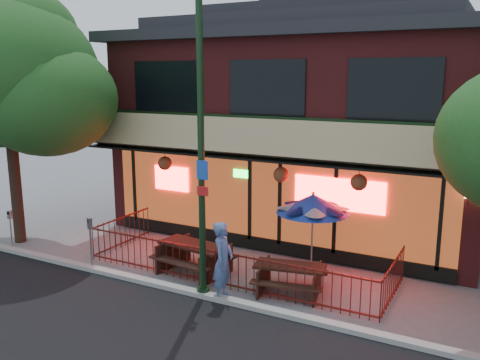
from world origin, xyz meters
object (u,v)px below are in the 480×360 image
object	(u,v)px
pedestrian	(223,261)
parking_meter_far	(10,223)
picnic_table_right	(290,275)
street_tree_left	(8,65)
picnic_table_left	(194,254)
patio_umbrella	(313,204)
parking_meter_near	(90,235)
street_light	(201,171)

from	to	relation	value
pedestrian	parking_meter_far	size ratio (longest dim) A/B	1.52
picnic_table_right	street_tree_left	bearing A→B (deg)	-178.07
picnic_table_left	pedestrian	world-z (taller)	pedestrian
parking_meter_far	pedestrian	bearing A→B (deg)	0.38
patio_umbrella	parking_meter_near	distance (m)	6.22
street_light	patio_umbrella	bearing A→B (deg)	56.31
street_tree_left	picnic_table_left	distance (m)	8.26
pedestrian	parking_meter_far	world-z (taller)	pedestrian
patio_umbrella	pedestrian	distance (m)	3.13
parking_meter_far	picnic_table_right	bearing A→B (deg)	7.08
picnic_table_right	parking_meter_near	size ratio (longest dim) A/B	1.33
street_light	picnic_table_left	bearing A→B (deg)	131.69
street_tree_left	picnic_table_left	xyz separation A→B (m)	(6.48, 0.31, -5.12)
patio_umbrella	parking_meter_near	size ratio (longest dim) A/B	1.53
picnic_table_left	parking_meter_near	distance (m)	2.95
street_tree_left	patio_umbrella	xyz separation A→B (m)	(9.28, 1.94, -3.72)
street_light	patio_umbrella	size ratio (longest dim) A/B	3.07
street_tree_left	parking_meter_near	distance (m)	6.05
picnic_table_right	pedestrian	xyz separation A→B (m)	(-1.31, -1.05, 0.48)
picnic_table_right	patio_umbrella	world-z (taller)	patio_umbrella
picnic_table_left	parking_meter_near	size ratio (longest dim) A/B	1.44
parking_meter_near	parking_meter_far	distance (m)	3.32
street_tree_left	parking_meter_near	world-z (taller)	street_tree_left
picnic_table_left	parking_meter_far	size ratio (longest dim) A/B	1.67
parking_meter_near	picnic_table_left	bearing A→B (deg)	22.15
patio_umbrella	parking_meter_near	world-z (taller)	patio_umbrella
picnic_table_right	patio_umbrella	distance (m)	2.18
street_tree_left	pedestrian	distance (m)	9.30
street_light	picnic_table_left	distance (m)	2.99
picnic_table_right	parking_meter_far	size ratio (longest dim) A/B	1.55
parking_meter_near	parking_meter_far	bearing A→B (deg)	180.00
street_tree_left	pedestrian	xyz separation A→B (m)	(8.00, -0.74, -4.70)
street_light	patio_umbrella	distance (m)	3.50
parking_meter_far	street_tree_left	bearing A→B (deg)	120.17
picnic_table_right	pedestrian	size ratio (longest dim) A/B	1.02
patio_umbrella	pedestrian	xyz separation A→B (m)	(-1.28, -2.68, -0.97)
parking_meter_near	patio_umbrella	bearing A→B (deg)	26.37
street_light	picnic_table_left	xyz separation A→B (m)	(-0.98, 1.10, -2.59)
picnic_table_left	patio_umbrella	size ratio (longest dim) A/B	0.94
patio_umbrella	pedestrian	bearing A→B (deg)	-115.58
street_tree_left	pedestrian	size ratio (longest dim) A/B	4.14
street_tree_left	parking_meter_near	size ratio (longest dim) A/B	5.40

